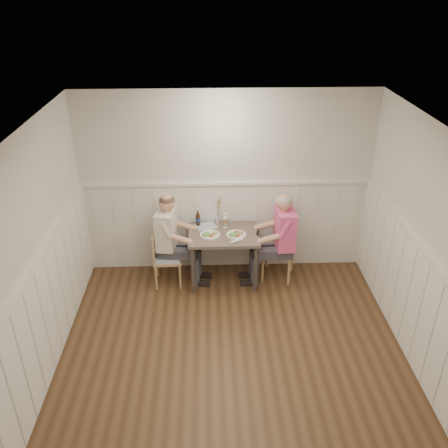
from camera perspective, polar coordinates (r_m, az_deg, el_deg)
The scene contains 16 objects.
ground_plane at distance 5.40m, azimuth 1.25°, elevation -17.79°, with size 4.50×4.50×0.00m, color #452D1A.
room_shell at distance 4.44m, azimuth 1.45°, elevation -4.00°, with size 4.04×4.54×2.60m.
wainscot at distance 5.48m, azimuth 0.93°, elevation -7.56°, with size 4.00×4.49×1.34m.
dining_table at distance 6.47m, azimuth -0.06°, elevation -1.91°, with size 0.94×0.70×0.75m.
chair_right at distance 6.66m, azimuth 7.07°, elevation -2.73°, with size 0.53×0.53×0.91m.
chair_left at distance 6.57m, azimuth -7.26°, elevation -3.79°, with size 0.40×0.40×0.81m.
man_in_pink at distance 6.55m, azimuth 6.84°, elevation -2.54°, with size 0.63×0.44×1.36m.
diner_cream at distance 6.55m, azimuth -6.47°, elevation -2.57°, with size 0.66×0.46×1.34m.
plate_man at distance 6.36m, azimuth 1.40°, elevation -1.22°, with size 0.27×0.27×0.07m.
plate_diner at distance 6.35m, azimuth -1.81°, elevation -1.24°, with size 0.27×0.27×0.07m.
beer_glass_a at distance 6.59m, azimuth 0.17°, elevation 0.81°, with size 0.07×0.07×0.17m.
beer_glass_b at distance 6.51m, azimuth 0.14°, elevation 0.41°, with size 0.06×0.06×0.16m.
beer_bottle at distance 6.59m, azimuth -3.15°, elevation 0.62°, with size 0.06×0.06×0.22m.
rolled_napkin at distance 6.20m, azimuth 1.51°, elevation -2.04°, with size 0.17×0.12×0.04m.
grass_vase at distance 6.60m, azimuth -0.80°, elevation 1.63°, with size 0.05×0.05×0.43m.
gingham_mat at distance 6.60m, azimuth -2.19°, elevation -0.23°, with size 0.33×0.30×0.01m.
Camera 1 is at (-0.25, -3.76, 3.87)m, focal length 38.00 mm.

